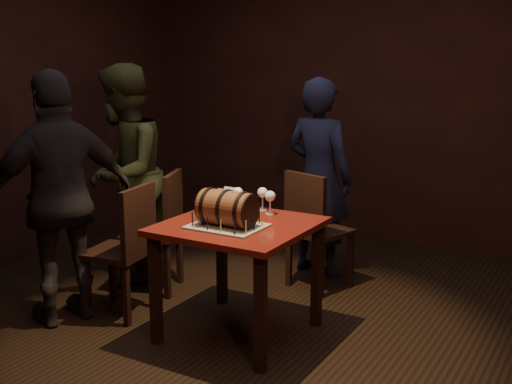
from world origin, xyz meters
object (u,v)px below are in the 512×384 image
wine_glass_left (238,194)px  wine_glass_right (270,197)px  pub_table (239,240)px  wine_glass_mid (263,194)px  chair_back (313,224)px  person_back (319,177)px  barrel_cake (227,208)px  person_left_rear (124,174)px  person_left_front (61,199)px  pint_of_ale (231,204)px  chair_left_rear (161,225)px  chair_left_front (127,244)px

wine_glass_left → wine_glass_right: same height
pub_table → wine_glass_mid: (-0.04, 0.37, 0.23)m
wine_glass_right → chair_back: chair_back is taller
wine_glass_right → person_back: (-0.13, 1.06, -0.06)m
barrel_cake → wine_glass_mid: 0.49m
person_back → person_left_rear: size_ratio=0.94×
pub_table → chair_back: chair_back is taller
person_left_front → pint_of_ale: bearing=142.5°
wine_glass_mid → pint_of_ale: (-0.13, -0.20, -0.04)m
chair_left_rear → person_left_front: bearing=-105.6°
chair_left_rear → person_left_rear: person_left_rear is taller
wine_glass_left → pub_table: bearing=-57.6°
chair_left_front → pint_of_ale: bearing=24.7°
barrel_cake → wine_glass_right: barrel_cake is taller
pub_table → chair_back: (0.07, 0.98, -0.12)m
chair_back → chair_left_front: size_ratio=1.00×
chair_left_front → person_left_rear: (-0.51, 0.57, 0.34)m
chair_back → person_left_front: person_left_front is taller
wine_glass_right → chair_back: size_ratio=0.17×
wine_glass_right → person_left_rear: bearing=174.5°
wine_glass_left → person_back: person_back is taller
wine_glass_left → chair_left_rear: (-0.74, 0.08, -0.35)m
pub_table → wine_glass_mid: bearing=95.6°
chair_left_rear → person_back: (0.86, 0.99, 0.29)m
person_back → wine_glass_mid: bearing=98.7°
pint_of_ale → wine_glass_left: bearing=100.9°
chair_left_front → barrel_cake: bearing=1.1°
chair_left_rear → person_left_rear: (-0.41, 0.07, 0.34)m
chair_left_front → person_left_rear: size_ratio=0.54×
barrel_cake → chair_back: size_ratio=0.43×
wine_glass_right → person_back: person_back is taller
wine_glass_mid → person_left_rear: 1.30m
person_back → wine_glass_left: bearing=90.7°
pint_of_ale → chair_left_front: chair_left_front is taller
barrel_cake → person_back: person_back is taller
wine_glass_left → pint_of_ale: wine_glass_left is taller
person_left_rear → chair_back: bearing=85.9°
wine_glass_mid → chair_left_rear: (-0.89, -0.00, -0.34)m
barrel_cake → pint_of_ale: barrel_cake is taller
pub_table → person_left_rear: (-1.34, 0.44, 0.23)m
person_left_rear → wine_glass_left: bearing=57.8°
chair_left_rear → person_back: 1.34m
pint_of_ale → chair_left_front: bearing=-155.3°
chair_left_rear → person_back: size_ratio=0.57×
barrel_cake → pint_of_ale: (-0.15, 0.29, -0.05)m
pint_of_ale → person_left_rear: size_ratio=0.09×
wine_glass_left → wine_glass_mid: 0.17m
pub_table → chair_left_rear: (-0.93, 0.37, -0.12)m
wine_glass_right → person_left_front: person_left_front is taller
barrel_cake → wine_glass_mid: size_ratio=2.47×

